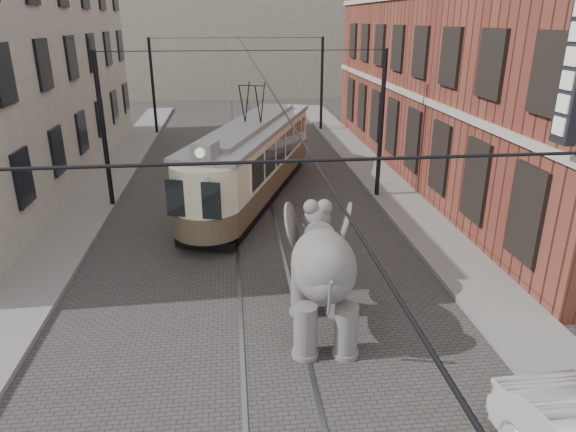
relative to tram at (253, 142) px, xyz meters
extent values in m
plane|color=#3D3A38|center=(-0.11, -6.76, -2.32)|extent=(120.00, 120.00, 0.00)
cube|color=slate|center=(5.89, -6.76, -2.24)|extent=(2.00, 60.00, 0.15)
cube|color=slate|center=(-6.61, -6.76, -2.24)|extent=(2.00, 60.00, 0.15)
cube|color=maroon|center=(10.89, 2.24, 3.68)|extent=(8.00, 26.00, 12.00)
cube|color=gray|center=(-0.11, 33.24, 4.68)|extent=(28.00, 10.00, 14.00)
camera|label=1|loc=(-0.87, -20.85, 4.72)|focal=32.25mm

